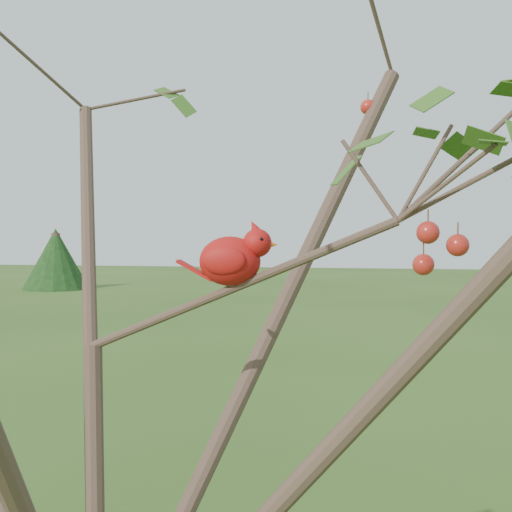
{
  "coord_description": "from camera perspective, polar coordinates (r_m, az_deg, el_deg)",
  "views": [
    {
      "loc": [
        0.52,
        -1.11,
        2.18
      ],
      "look_at": [
        0.29,
        0.08,
        2.14
      ],
      "focal_mm": 45.0,
      "sensor_mm": 36.0,
      "label": 1
    }
  ],
  "objects": [
    {
      "name": "distant_trees",
      "position": [
        24.6,
        6.78,
        0.63
      ],
      "size": [
        37.85,
        15.22,
        3.68
      ],
      "color": "#412D23",
      "rests_on": "ground"
    },
    {
      "name": "cardinal",
      "position": [
        1.21,
        -2.03,
        -0.22
      ],
      "size": [
        0.2,
        0.1,
        0.14
      ],
      "rotation": [
        0.0,
        0.0,
        0.03
      ],
      "color": "red",
      "rests_on": "ground"
    },
    {
      "name": "crabapple_tree",
      "position": [
        1.19,
        -13.6,
        -0.75
      ],
      "size": [
        2.35,
        2.05,
        2.95
      ],
      "color": "#412D23",
      "rests_on": "ground"
    }
  ]
}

